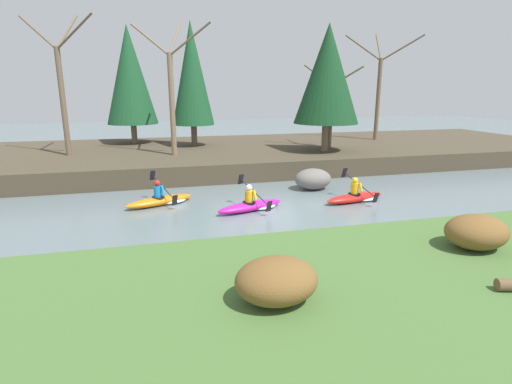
% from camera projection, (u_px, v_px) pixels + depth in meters
% --- Properties ---
extents(ground_plane, '(90.00, 90.00, 0.00)m').
position_uv_depth(ground_plane, '(286.00, 213.00, 14.43)').
color(ground_plane, slate).
extents(riverbank_near, '(44.00, 6.40, 0.65)m').
position_uv_depth(riverbank_near, '(392.00, 294.00, 8.12)').
color(riverbank_near, '#476B33').
rests_on(riverbank_near, ground).
extents(riverbank_far, '(44.00, 11.89, 0.95)m').
position_uv_depth(riverbank_far, '(229.00, 154.00, 24.53)').
color(riverbank_far, '#473D2D').
rests_on(riverbank_far, ground).
extents(conifer_tree_far_left, '(3.16, 3.16, 7.26)m').
position_uv_depth(conifer_tree_far_left, '(130.00, 75.00, 24.91)').
color(conifer_tree_far_left, '#7A664C').
rests_on(conifer_tree_far_left, riverbank_far).
extents(conifer_tree_left, '(2.52, 2.52, 7.28)m').
position_uv_depth(conifer_tree_left, '(192.00, 74.00, 23.65)').
color(conifer_tree_left, brown).
rests_on(conifer_tree_left, riverbank_far).
extents(conifer_tree_mid_left, '(3.58, 3.58, 6.83)m').
position_uv_depth(conifer_tree_mid_left, '(328.00, 74.00, 21.63)').
color(conifer_tree_mid_left, '#7A664C').
rests_on(conifer_tree_mid_left, riverbank_far).
extents(bare_tree_upstream, '(4.01, 3.96, 7.32)m').
position_uv_depth(bare_tree_upstream, '(62.00, 88.00, 20.48)').
color(bare_tree_upstream, brown).
rests_on(bare_tree_upstream, riverbank_far).
extents(bare_tree_mid_upstream, '(3.81, 3.76, 6.93)m').
position_uv_depth(bare_tree_mid_upstream, '(172.00, 92.00, 20.63)').
color(bare_tree_mid_upstream, '#7A664C').
rests_on(bare_tree_mid_upstream, riverbank_far).
extents(bare_tree_mid_downstream, '(2.80, 2.76, 5.00)m').
position_uv_depth(bare_tree_mid_downstream, '(331.00, 107.00, 23.80)').
color(bare_tree_mid_downstream, '#7A664C').
rests_on(bare_tree_mid_downstream, riverbank_far).
extents(bare_tree_downstream, '(3.96, 3.91, 7.21)m').
position_uv_depth(bare_tree_downstream, '(379.00, 89.00, 27.10)').
color(bare_tree_downstream, brown).
rests_on(bare_tree_downstream, riverbank_far).
extents(shrub_clump_nearest, '(1.51, 1.25, 0.82)m').
position_uv_depth(shrub_clump_nearest, '(276.00, 281.00, 7.10)').
color(shrub_clump_nearest, brown).
rests_on(shrub_clump_nearest, riverbank_near).
extents(shrub_clump_second, '(1.52, 1.26, 0.82)m').
position_uv_depth(shrub_clump_second, '(476.00, 232.00, 9.52)').
color(shrub_clump_second, brown).
rests_on(shrub_clump_second, riverbank_near).
extents(kayaker_lead, '(2.79, 2.06, 1.20)m').
position_uv_depth(kayaker_lead, '(357.00, 197.00, 15.92)').
color(kayaker_lead, red).
rests_on(kayaker_lead, ground).
extents(kayaker_middle, '(2.75, 2.02, 1.20)m').
position_uv_depth(kayaker_middle, '(253.00, 205.00, 14.76)').
color(kayaker_middle, '#C61999').
rests_on(kayaker_middle, ground).
extents(kayaker_trailing, '(2.72, 1.97, 1.20)m').
position_uv_depth(kayaker_trailing, '(162.00, 200.00, 15.48)').
color(kayaker_trailing, orange).
rests_on(kayaker_trailing, ground).
extents(boulder_midstream, '(1.66, 1.30, 0.94)m').
position_uv_depth(boulder_midstream, '(313.00, 179.00, 17.81)').
color(boulder_midstream, slate).
rests_on(boulder_midstream, ground).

